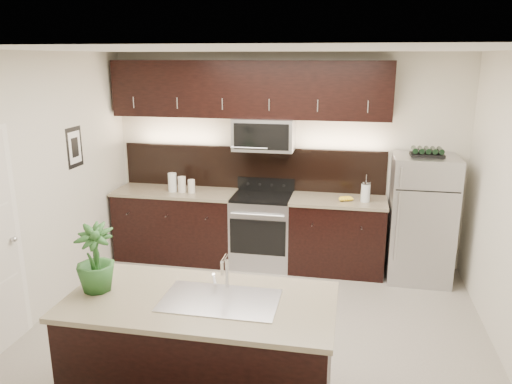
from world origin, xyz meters
TOP-DOWN VIEW (x-y plane):
  - ground at (0.00, 0.00)m, footprint 4.50×4.50m
  - room_walls at (-0.11, -0.04)m, footprint 4.52×4.02m
  - counter_run at (-0.46, 1.69)m, footprint 3.51×0.65m
  - upper_fixtures at (-0.43, 1.84)m, footprint 3.49×0.40m
  - island at (-0.19, -1.17)m, footprint 1.96×0.96m
  - sink_faucet at (-0.04, -1.16)m, footprint 0.84×0.50m
  - refrigerator at (1.70, 1.63)m, footprint 0.74×0.67m
  - wine_rack at (1.70, 1.63)m, footprint 0.38×0.23m
  - plant at (-0.99, -1.18)m, footprint 0.33×0.33m
  - canisters at (-1.33, 1.63)m, footprint 0.37×0.12m
  - french_press at (1.03, 1.64)m, footprint 0.11×0.11m
  - bananas at (0.74, 1.61)m, footprint 0.23×0.21m

SIDE VIEW (x-z plane):
  - ground at x=0.00m, z-range 0.00..0.00m
  - counter_run at x=-0.46m, z-range 0.00..0.94m
  - island at x=-0.19m, z-range 0.00..0.94m
  - refrigerator at x=1.70m, z-range 0.00..1.53m
  - sink_faucet at x=-0.04m, z-range 0.81..1.10m
  - bananas at x=0.74m, z-range 0.94..1.00m
  - canisters at x=-1.33m, z-range 0.93..1.17m
  - french_press at x=1.03m, z-range 0.90..1.23m
  - plant at x=-0.99m, z-range 0.94..1.45m
  - wine_rack at x=1.70m, z-range 1.53..1.62m
  - room_walls at x=-0.11m, z-range 0.34..3.05m
  - upper_fixtures at x=-0.43m, z-range 1.31..2.97m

